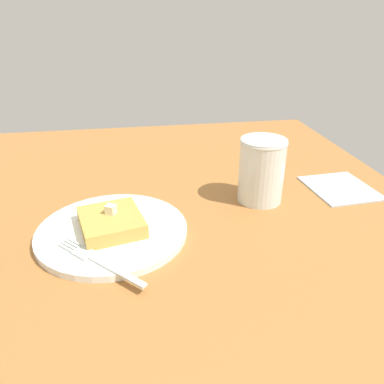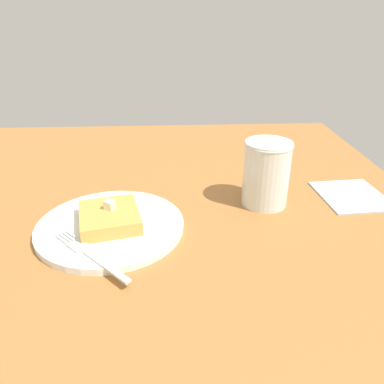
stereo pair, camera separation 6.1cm
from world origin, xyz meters
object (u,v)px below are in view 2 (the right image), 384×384
Objects in this scene: plate at (111,226)px; napkin at (352,196)px; fork at (88,252)px; syrup_jar at (267,178)px.

napkin is (-42.84, -9.09, -0.45)cm from plate.
fork is 47.91cm from napkin.
syrup_jar reaches higher than fork.
plate is 43.79cm from napkin.
syrup_jar is 0.89× the size of napkin.
syrup_jar is at bearing 7.23° from napkin.
fork is at bearing 27.87° from syrup_jar.
fork reaches higher than napkin.
syrup_jar is at bearing -152.13° from fork.
napkin is (-44.81, -16.93, -1.11)cm from fork.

